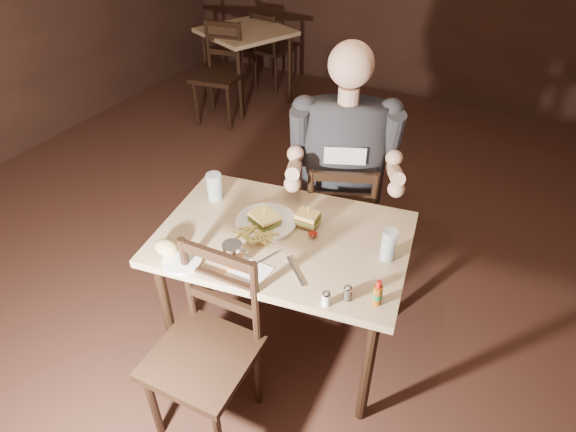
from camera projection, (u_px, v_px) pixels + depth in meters
The scene contains 24 objects.
room_shell at pixel (278, 85), 2.10m from camera, with size 7.00×7.00×7.00m.
main_table at pixel (283, 249), 2.32m from camera, with size 1.28×0.95×0.77m.
bg_table at pixel (246, 39), 4.95m from camera, with size 1.05×1.05×0.77m.
chair_far at pixel (339, 219), 2.89m from camera, with size 0.42×0.46×0.90m, color black, non-canonical shape.
chair_near at pixel (202, 357), 2.09m from camera, with size 0.43×0.47×0.92m, color black, non-canonical shape.
bg_chair_far at pixel (273, 49), 5.50m from camera, with size 0.38×0.42×0.83m, color black, non-canonical shape.
bg_chair_near at pixel (218, 76), 4.69m from camera, with size 0.43×0.47×0.93m, color black, non-canonical shape.
diner at pixel (345, 144), 2.52m from camera, with size 0.60×0.48×1.05m, color #28292D, non-canonical shape.
dinner_plate at pixel (266, 223), 2.33m from camera, with size 0.29×0.29×0.02m, color white.
sandwich_left at pixel (264, 215), 2.28m from camera, with size 0.13×0.11×0.11m, color tan, non-canonical shape.
sandwich_right at pixel (308, 215), 2.29m from camera, with size 0.10×0.09×0.09m, color tan, non-canonical shape.
fries_pile at pixel (255, 235), 2.22m from camera, with size 0.23×0.16×0.04m, color #D1C15E, non-canonical shape.
ketchup_dollop at pixel (313, 234), 2.24m from camera, with size 0.04×0.04×0.01m, color maroon.
glass_left at pixel (214, 187), 2.46m from camera, with size 0.08×0.08×0.15m, color silver.
glass_right at pixel (389, 245), 2.09m from camera, with size 0.07×0.07×0.15m, color silver.
hot_sauce at pixel (378, 292), 1.89m from camera, with size 0.04×0.04×0.12m, color #8F4510, non-canonical shape.
salt_shaker at pixel (326, 299), 1.90m from camera, with size 0.04×0.04×0.07m, color white, non-canonical shape.
pepper_shaker at pixel (348, 293), 1.92m from camera, with size 0.04×0.04×0.07m, color #38332D, non-canonical shape.
syrup_dispenser at pixel (233, 254), 2.08m from camera, with size 0.09×0.09×0.11m, color #8F4510, non-canonical shape.
napkin at pixel (249, 272), 2.06m from camera, with size 0.17×0.15×0.00m, color white.
knife at pixel (295, 271), 2.06m from camera, with size 0.01×0.19×0.00m, color silver.
fork at pixel (265, 259), 2.12m from camera, with size 0.01×0.15×0.00m, color silver.
side_plate at pixel (182, 262), 2.11m from camera, with size 0.17×0.17×0.01m, color white.
bread_roll at pixel (167, 247), 2.13m from camera, with size 0.11×0.09×0.07m, color tan.
Camera 1 is at (0.98, -1.77, 2.21)m, focal length 30.00 mm.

